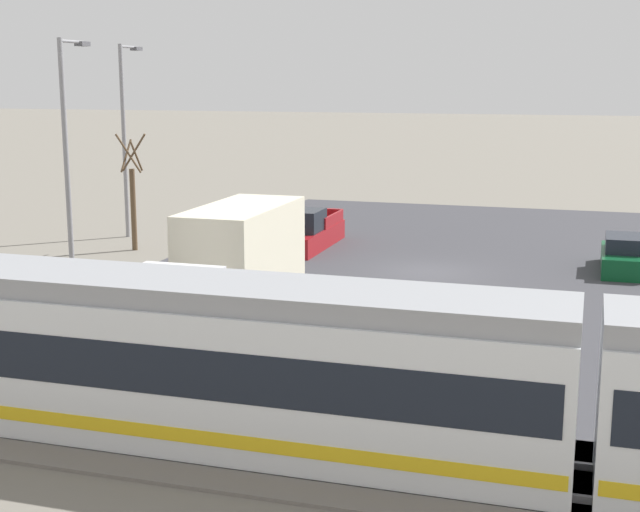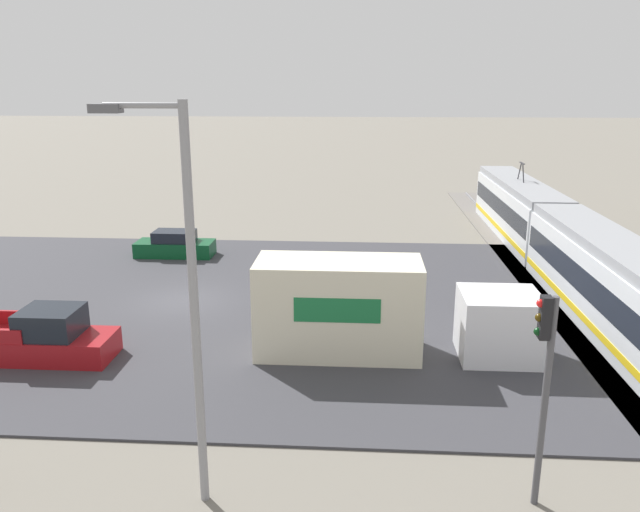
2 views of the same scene
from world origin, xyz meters
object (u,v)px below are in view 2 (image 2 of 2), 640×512
Objects in this scene: box_truck at (377,311)px; pickup_truck at (34,339)px; traffic_light_pole at (544,373)px; light_rail_tram at (553,237)px; sedan_car_0 at (175,245)px; street_lamp_mid_block at (185,288)px.

pickup_truck is (1.18, -11.92, -0.88)m from box_truck.
traffic_light_pole is at bearing 23.13° from box_truck.
traffic_light_pole is at bearing -17.08° from light_rail_tram.
light_rail_tram is at bearing 120.15° from pickup_truck.
light_rail_tram is at bearing -93.45° from sedan_car_0.
street_lamp_mid_block is (7.12, 7.58, 4.40)m from pickup_truck.
light_rail_tram is 2.99× the size of box_truck.
light_rail_tram is 5.84× the size of traffic_light_pole.
pickup_truck is at bearing -59.85° from light_rail_tram.
street_lamp_mid_block reaches higher than light_rail_tram.
box_truck reaches higher than sedan_car_0.
traffic_light_pole is at bearing 66.12° from pickup_truck.
traffic_light_pole is (20.30, 14.30, 2.61)m from sedan_car_0.
sedan_car_0 is at bearing 175.70° from pickup_truck.
street_lamp_mid_block is (19.42, -13.60, 3.41)m from light_rail_tram.
pickup_truck is at bearing 175.70° from sedan_car_0.
pickup_truck is at bearing -84.35° from box_truck.
sedan_car_0 is 22.12m from street_lamp_mid_block.
sedan_car_0 is at bearing -144.83° from traffic_light_pole.
box_truck is 2.31× the size of sedan_car_0.
street_lamp_mid_block is at bearing -35.00° from light_rail_tram.
street_lamp_mid_block reaches higher than sedan_car_0.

